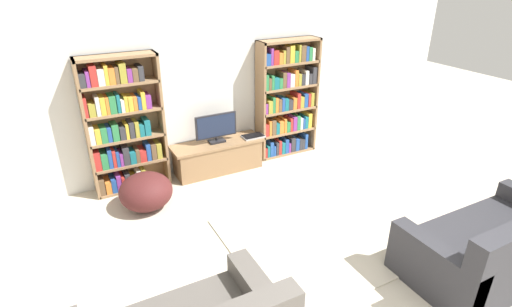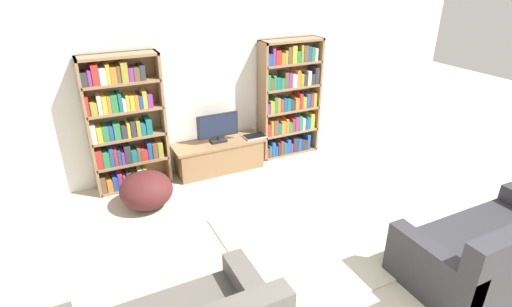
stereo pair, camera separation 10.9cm
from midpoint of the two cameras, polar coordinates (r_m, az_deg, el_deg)
wall_back at (r=6.00m, az=-4.90°, el=10.22°), size 8.80×0.06×2.60m
bookshelf_left at (r=5.60m, az=-17.86°, el=3.84°), size 1.00×0.30×1.86m
bookshelf_right at (r=6.42m, az=5.15°, el=7.65°), size 1.00×0.30×1.86m
tv_stand at (r=6.06m, az=-4.74°, el=-0.34°), size 1.38×0.46×0.46m
television at (r=5.90m, az=-4.96°, el=3.75°), size 0.63×0.16×0.44m
laptop at (r=6.12m, az=0.34°, el=2.48°), size 0.33×0.21×0.03m
area_rug at (r=4.72m, az=9.13°, el=-12.06°), size 1.96×1.81×0.02m
couch_right_sofa at (r=4.75m, az=31.59°, el=-11.79°), size 1.87×0.96×0.87m
beanbag_ottoman at (r=5.32m, az=-14.82°, el=-5.08°), size 0.67×0.67×0.47m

